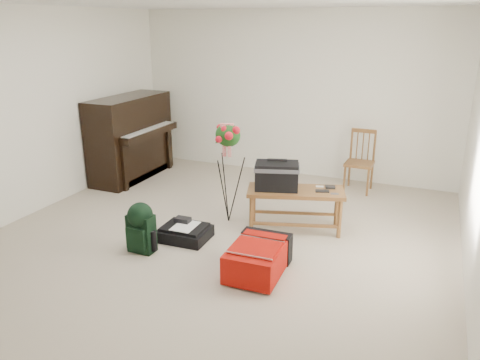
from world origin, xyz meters
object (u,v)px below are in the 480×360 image
at_px(red_suitcase, 260,256).
at_px(dining_chair, 360,162).
at_px(flower_stand, 228,174).
at_px(green_backpack, 141,225).
at_px(piano, 132,139).
at_px(black_duffel, 185,232).
at_px(bench, 284,179).

bearing_deg(red_suitcase, dining_chair, 78.09).
bearing_deg(flower_stand, green_backpack, -132.23).
xyz_separation_m(piano, flower_stand, (2.08, -1.01, 0.01)).
xyz_separation_m(dining_chair, black_duffel, (-1.51, -2.38, -0.34)).
relative_size(dining_chair, red_suitcase, 1.20).
relative_size(bench, red_suitcase, 1.61).
relative_size(bench, black_duffel, 2.15).
height_order(piano, red_suitcase, piano).
height_order(piano, green_backpack, piano).
height_order(bench, red_suitcase, bench).
height_order(black_duffel, flower_stand, flower_stand).
bearing_deg(piano, bench, -18.58).
bearing_deg(flower_stand, black_duffel, -127.48).
height_order(green_backpack, flower_stand, flower_stand).
bearing_deg(red_suitcase, green_backpack, -177.27).
xyz_separation_m(black_duffel, flower_stand, (0.24, 0.65, 0.52)).
bearing_deg(piano, green_backpack, -53.15).
distance_m(red_suitcase, flower_stand, 1.33).
relative_size(green_backpack, flower_stand, 0.44).
bearing_deg(black_duffel, green_backpack, -123.60).
distance_m(piano, bench, 2.89).
bearing_deg(red_suitcase, flower_stand, 126.49).
xyz_separation_m(bench, black_duffel, (-0.90, -0.74, -0.51)).
relative_size(dining_chair, flower_stand, 0.70).
relative_size(piano, black_duffel, 2.75).
bearing_deg(piano, black_duffel, -42.07).
bearing_deg(piano, red_suitcase, -34.93).
distance_m(bench, black_duffel, 1.27).
xyz_separation_m(black_duffel, green_backpack, (-0.27, -0.43, 0.22)).
distance_m(piano, dining_chair, 3.43).
relative_size(bench, flower_stand, 0.94).
relative_size(bench, green_backpack, 2.16).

